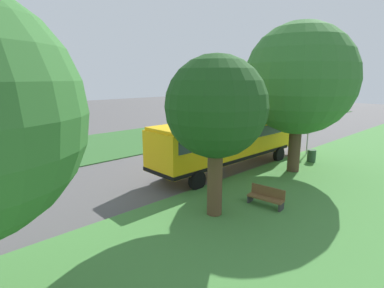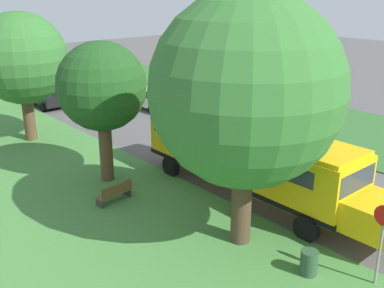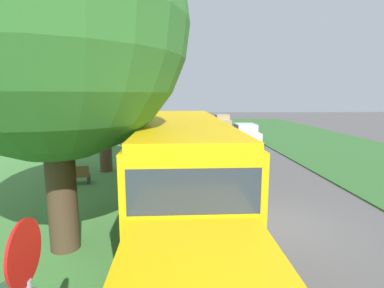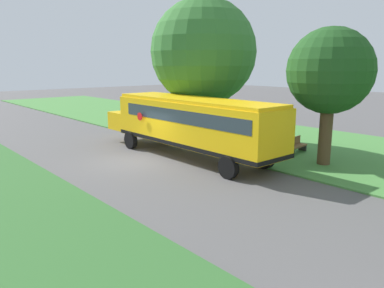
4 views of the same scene
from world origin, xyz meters
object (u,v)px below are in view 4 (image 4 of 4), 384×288
school_bus (190,122)px  park_bench (296,146)px  oak_tree_beside_bus (206,51)px  oak_tree_roadside_mid (333,73)px  stop_sign (145,111)px  trash_bin (173,130)px

school_bus → park_bench: size_ratio=7.52×
oak_tree_beside_bus → oak_tree_roadside_mid: size_ratio=1.34×
oak_tree_beside_bus → stop_sign: size_ratio=3.21×
oak_tree_roadside_mid → trash_bin: (0.96, -10.83, -4.01)m
trash_bin → school_bus: bearing=60.4°
school_bus → oak_tree_beside_bus: size_ratio=1.41×
oak_tree_roadside_mid → stop_sign: bearing=-80.4°
school_bus → oak_tree_beside_bus: bearing=-144.3°
school_bus → stop_sign: 7.10m
stop_sign → trash_bin: size_ratio=3.04×
trash_bin → park_bench: bearing=102.8°
oak_tree_roadside_mid → trash_bin: oak_tree_roadside_mid is taller
school_bus → stop_sign: bearing=-104.8°
trash_bin → stop_sign: bearing=-55.1°
stop_sign → park_bench: bearing=106.9°
school_bus → park_bench: (-4.89, 3.22, -1.45)m
school_bus → oak_tree_roadside_mid: oak_tree_roadside_mid is taller
park_bench → trash_bin: (1.93, -8.44, -0.02)m
school_bus → oak_tree_roadside_mid: 7.30m
stop_sign → trash_bin: bearing=124.9°
school_bus → stop_sign: school_bus is taller
park_bench → stop_sign: bearing=-73.1°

